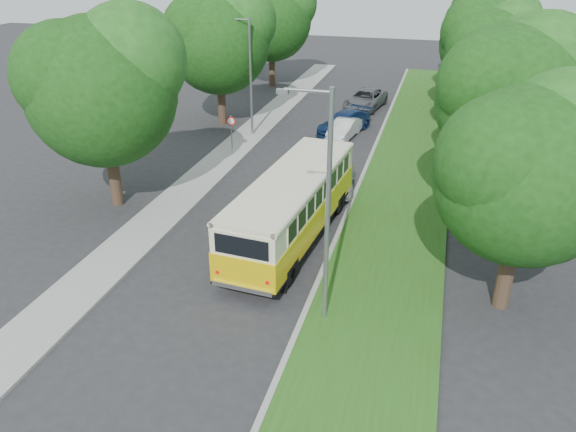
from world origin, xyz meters
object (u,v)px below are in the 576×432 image
(car_blue, at_px, (344,122))
(car_grey, at_px, (366,99))
(lamppost_near, at_px, (325,204))
(vintage_bus, at_px, (292,208))
(car_white, at_px, (344,129))
(car_silver, at_px, (340,178))
(lamppost_far, at_px, (249,73))

(car_blue, height_order, car_grey, car_grey)
(lamppost_near, bearing_deg, vintage_bus, 115.21)
(lamppost_near, relative_size, car_white, 2.16)
(vintage_bus, height_order, car_white, vintage_bus)
(lamppost_near, distance_m, vintage_bus, 6.45)
(car_blue, bearing_deg, car_white, -57.27)
(car_grey, bearing_deg, vintage_bus, -80.25)
(vintage_bus, xyz_separation_m, car_white, (-0.38, 14.47, -0.91))
(lamppost_near, distance_m, car_blue, 21.40)
(car_white, bearing_deg, car_blue, 110.40)
(car_silver, bearing_deg, car_grey, 85.15)
(vintage_bus, relative_size, car_grey, 2.01)
(lamppost_near, distance_m, car_grey, 27.61)
(vintage_bus, height_order, car_grey, vintage_bus)
(lamppost_near, xyz_separation_m, car_silver, (-1.52, 11.17, -3.74))
(vintage_bus, relative_size, car_white, 2.77)
(vintage_bus, distance_m, car_silver, 6.07)
(vintage_bus, bearing_deg, car_silver, 86.04)
(car_blue, relative_size, car_grey, 0.93)
(lamppost_near, height_order, car_silver, lamppost_near)
(car_blue, bearing_deg, car_silver, -59.12)
(car_white, distance_m, car_grey, 7.55)
(lamppost_far, xyz_separation_m, vintage_bus, (6.44, -13.26, -2.59))
(car_silver, bearing_deg, car_white, 90.21)
(vintage_bus, relative_size, car_blue, 2.16)
(car_white, relative_size, car_grey, 0.73)
(car_grey, bearing_deg, car_blue, -84.91)
(car_white, bearing_deg, lamppost_far, -159.31)
(car_white, height_order, car_grey, car_grey)
(lamppost_near, xyz_separation_m, vintage_bus, (-2.47, 5.24, -2.85))
(car_silver, bearing_deg, vintage_bus, -107.70)
(car_white, xyz_separation_m, car_grey, (0.26, 7.54, 0.10))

